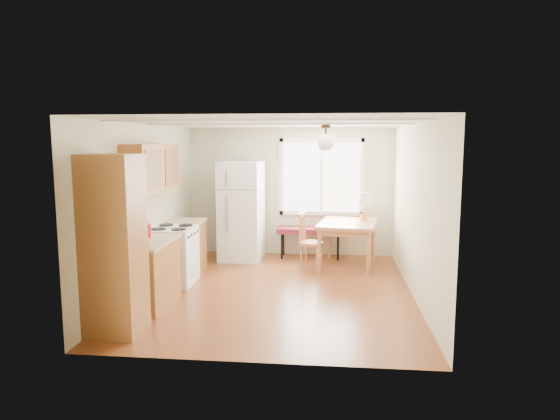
# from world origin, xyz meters

# --- Properties ---
(room_shell) EXTENTS (4.60, 5.60, 2.62)m
(room_shell) POSITION_xyz_m (0.00, 0.00, 1.25)
(room_shell) COLOR #5B2912
(room_shell) RESTS_ON ground
(kitchen_run) EXTENTS (0.65, 3.40, 2.20)m
(kitchen_run) POSITION_xyz_m (-1.72, -0.63, 0.84)
(kitchen_run) COLOR brown
(kitchen_run) RESTS_ON ground
(window_unit) EXTENTS (1.64, 0.05, 1.51)m
(window_unit) POSITION_xyz_m (0.60, 2.47, 1.55)
(window_unit) COLOR white
(window_unit) RESTS_ON room_shell
(pendant_light) EXTENTS (0.26, 0.26, 0.40)m
(pendant_light) POSITION_xyz_m (0.70, 0.40, 2.24)
(pendant_light) COLOR black
(pendant_light) RESTS_ON room_shell
(refrigerator) EXTENTS (0.81, 0.82, 1.86)m
(refrigerator) POSITION_xyz_m (-0.89, 1.93, 0.93)
(refrigerator) COLOR white
(refrigerator) RESTS_ON ground
(bench) EXTENTS (1.29, 0.50, 0.59)m
(bench) POSITION_xyz_m (0.40, 2.21, 0.53)
(bench) COLOR #57141F
(bench) RESTS_ON ground
(dining_table) EXTENTS (1.15, 1.42, 0.81)m
(dining_table) POSITION_xyz_m (1.10, 1.59, 0.71)
(dining_table) COLOR #AC6B42
(dining_table) RESTS_ON ground
(chair) EXTENTS (0.46, 0.45, 0.97)m
(chair) POSITION_xyz_m (0.37, 1.50, 0.55)
(chair) COLOR #AC6B42
(chair) RESTS_ON ground
(table_lamp) EXTENTS (0.30, 0.30, 0.52)m
(table_lamp) POSITION_xyz_m (1.40, 1.79, 1.18)
(table_lamp) COLOR gold
(table_lamp) RESTS_ON dining_table
(coffee_maker) EXTENTS (0.26, 0.30, 0.39)m
(coffee_maker) POSITION_xyz_m (-1.72, -1.32, 1.04)
(coffee_maker) COLOR black
(coffee_maker) RESTS_ON kitchen_run
(kettle) EXTENTS (0.13, 0.13, 0.25)m
(kettle) POSITION_xyz_m (-1.78, -0.62, 1.00)
(kettle) COLOR red
(kettle) RESTS_ON kitchen_run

